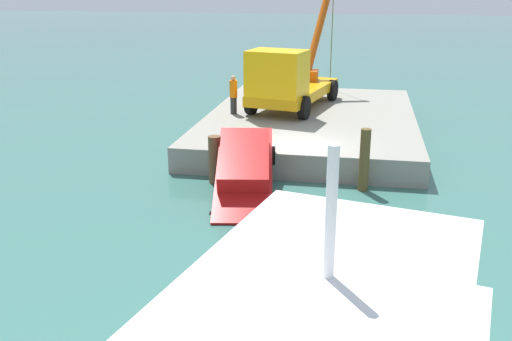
% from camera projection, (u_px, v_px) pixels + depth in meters
% --- Properties ---
extents(ground, '(200.00, 200.00, 0.00)m').
position_uv_depth(ground, '(297.00, 172.00, 20.63)').
color(ground, '#386B60').
extents(dock, '(12.91, 8.97, 0.95)m').
position_uv_depth(dock, '(311.00, 124.00, 25.57)').
color(dock, gray).
rests_on(dock, ground).
extents(crane_truck, '(8.28, 3.84, 6.25)m').
position_uv_depth(crane_truck, '(289.00, 80.00, 25.56)').
color(crane_truck, orange).
rests_on(crane_truck, dock).
extents(dock_worker, '(0.34, 0.34, 1.69)m').
position_uv_depth(dock_worker, '(233.00, 94.00, 25.08)').
color(dock_worker, '#2D2D2D').
rests_on(dock_worker, dock).
extents(salvaged_car, '(4.78, 2.58, 2.69)m').
position_uv_depth(salvaged_car, '(244.00, 174.00, 18.07)').
color(salvaged_car, red).
rests_on(salvaged_car, ground).
extents(piling_near, '(0.43, 0.43, 1.63)m').
position_uv_depth(piling_near, '(215.00, 160.00, 19.34)').
color(piling_near, brown).
rests_on(piling_near, ground).
extents(piling_mid, '(0.33, 0.33, 2.08)m').
position_uv_depth(piling_mid, '(364.00, 160.00, 18.56)').
color(piling_mid, brown).
rests_on(piling_mid, ground).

